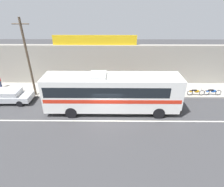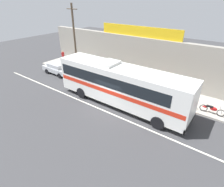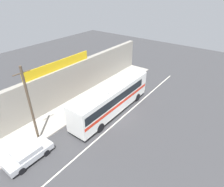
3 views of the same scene
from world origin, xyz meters
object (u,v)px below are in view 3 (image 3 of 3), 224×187
object	(u,v)px
motorcycle_black	(131,77)
motorcycle_orange	(123,81)
utility_pole	(30,106)
intercity_bus	(111,98)
motorcycle_red	(136,73)
parked_car	(28,154)
motorcycle_purple	(115,86)

from	to	relation	value
motorcycle_black	motorcycle_orange	world-z (taller)	same
utility_pole	motorcycle_black	xyz separation A→B (m)	(17.57, -0.01, -3.69)
intercity_bus	utility_pole	xyz separation A→B (m)	(-8.38, 2.90, 2.19)
motorcycle_red	intercity_bus	bearing A→B (deg)	-164.99
parked_car	utility_pole	size ratio (longest dim) A/B	0.53
motorcycle_black	motorcycle_purple	world-z (taller)	same
motorcycle_red	motorcycle_black	bearing A→B (deg)	-178.14
parked_car	utility_pole	world-z (taller)	utility_pole
intercity_bus	motorcycle_purple	world-z (taller)	intercity_bus
motorcycle_orange	motorcycle_purple	bearing A→B (deg)	-178.16
intercity_bus	motorcycle_red	bearing A→B (deg)	15.01
utility_pole	motorcycle_red	distance (m)	19.75
intercity_bus	motorcycle_black	xyz separation A→B (m)	(9.19, 2.90, -1.50)
utility_pole	motorcycle_red	xyz separation A→B (m)	(19.40, 0.05, -3.69)
parked_car	intercity_bus	bearing A→B (deg)	-8.27
intercity_bus	motorcycle_orange	world-z (taller)	intercity_bus
utility_pole	motorcycle_black	bearing A→B (deg)	-0.02
parked_car	motorcycle_orange	bearing A→B (deg)	5.14
motorcycle_orange	motorcycle_black	bearing A→B (deg)	-4.91
motorcycle_black	motorcycle_red	size ratio (longest dim) A/B	1.01
motorcycle_red	motorcycle_purple	size ratio (longest dim) A/B	0.99
intercity_bus	parked_car	distance (m)	10.56
motorcycle_black	motorcycle_red	distance (m)	1.84
intercity_bus	motorcycle_orange	bearing A→B (deg)	23.48
utility_pole	motorcycle_orange	distance (m)	15.90
parked_car	motorcycle_red	distance (m)	21.44
motorcycle_black	motorcycle_red	xyz separation A→B (m)	(1.83, 0.06, 0.00)
intercity_bus	motorcycle_black	distance (m)	9.75
parked_car	motorcycle_purple	distance (m)	15.41
intercity_bus	utility_pole	size ratio (longest dim) A/B	1.54
motorcycle_purple	motorcycle_orange	bearing A→B (deg)	1.84
utility_pole	motorcycle_purple	size ratio (longest dim) A/B	4.17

